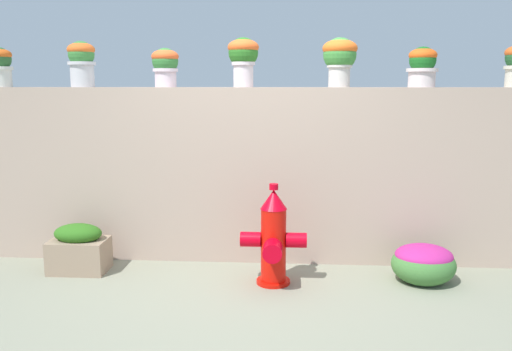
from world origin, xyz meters
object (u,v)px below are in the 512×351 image
potted_plant_0 (0,64)px  potted_plant_2 (165,64)px  potted_plant_1 (82,60)px  potted_plant_5 (422,65)px  planter_box (79,249)px  potted_plant_4 (340,56)px  potted_plant_3 (243,55)px  fire_hydrant (273,240)px  flower_bush_left (424,262)px

potted_plant_0 → potted_plant_2: size_ratio=1.02×
potted_plant_1 → potted_plant_5: potted_plant_1 is taller
potted_plant_1 → planter_box: 1.79m
potted_plant_1 → potted_plant_4: potted_plant_4 is taller
potted_plant_2 → potted_plant_3: (0.75, 0.01, 0.08)m
potted_plant_0 → potted_plant_1: 0.80m
fire_hydrant → planter_box: bearing=173.8°
potted_plant_4 → fire_hydrant: size_ratio=0.52×
potted_plant_2 → potted_plant_5: size_ratio=1.00×
potted_plant_1 → fire_hydrant: (1.87, -0.67, -1.54)m
potted_plant_2 → potted_plant_5: bearing=-1.0°
potted_plant_4 → flower_bush_left: potted_plant_4 is taller
potted_plant_4 → fire_hydrant: bearing=-130.0°
potted_plant_3 → potted_plant_5: 1.66m
potted_plant_2 → fire_hydrant: 1.97m
flower_bush_left → potted_plant_1: bearing=170.2°
potted_plant_1 → potted_plant_5: size_ratio=1.18×
potted_plant_5 → potted_plant_3: bearing=178.1°
potted_plant_3 → potted_plant_5: (1.65, -0.05, -0.09)m
potted_plant_0 → flower_bush_left: 4.35m
fire_hydrant → potted_plant_2: bearing=146.4°
potted_plant_1 → potted_plant_2: (0.80, 0.03, -0.04)m
potted_plant_1 → planter_box: (0.07, -0.48, -1.72)m
potted_plant_4 → potted_plant_3: bearing=178.6°
potted_plant_0 → potted_plant_1: bearing=2.3°
planter_box → fire_hydrant: bearing=-6.2°
potted_plant_1 → potted_plant_5: bearing=-0.2°
fire_hydrant → planter_box: fire_hydrant is taller
potted_plant_1 → potted_plant_4: bearing=0.5°
potted_plant_2 → planter_box: size_ratio=0.71×
potted_plant_2 → flower_bush_left: bearing=-13.7°
potted_plant_2 → potted_plant_4: 1.65m
potted_plant_2 → potted_plant_4: bearing=-0.3°
potted_plant_4 → fire_hydrant: potted_plant_4 is taller
potted_plant_1 → potted_plant_4: size_ratio=0.95×
potted_plant_3 → planter_box: potted_plant_3 is taller
potted_plant_0 → flower_bush_left: (3.97, -0.51, -1.72)m
potted_plant_2 → potted_plant_4: size_ratio=0.81×
potted_plant_0 → flower_bush_left: size_ratio=0.68×
potted_plant_1 → flower_bush_left: size_ratio=0.78×
potted_plant_2 → potted_plant_5: (2.40, -0.04, -0.01)m
potted_plant_3 → potted_plant_4: 0.90m
potted_plant_2 → potted_plant_4: (1.65, -0.01, 0.07)m
potted_plant_3 → planter_box: (-1.48, -0.52, -1.76)m
potted_plant_3 → fire_hydrant: size_ratio=0.52×
potted_plant_1 → potted_plant_2: bearing=2.3°
potted_plant_0 → potted_plant_5: 4.00m
potted_plant_2 → fire_hydrant: potted_plant_2 is taller
potted_plant_0 → potted_plant_4: potted_plant_4 is taller
potted_plant_1 → potted_plant_4: 2.45m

